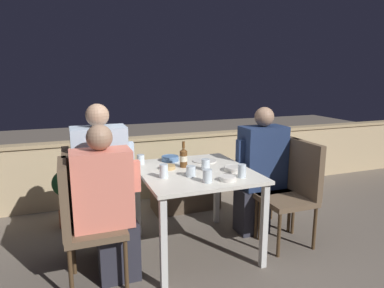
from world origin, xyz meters
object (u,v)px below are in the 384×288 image
chair_right_far (277,175)px  person_navy_jumper (259,171)px  potted_plant (68,192)px  person_blue_shirt (105,183)px  beer_bottle (184,157)px  person_coral_top (108,205)px  chair_left_far (80,197)px  chair_left_near (79,214)px  chair_right_near (296,185)px

chair_right_far → person_navy_jumper: 0.22m
potted_plant → person_blue_shirt: bearing=-68.1°
person_navy_jumper → beer_bottle: size_ratio=5.39×
chair_right_far → potted_plant: (-2.01, 0.77, -0.19)m
person_coral_top → chair_left_far: bearing=116.6°
person_coral_top → person_navy_jumper: 1.56m
chair_right_far → beer_bottle: size_ratio=4.12×
chair_left_near → person_blue_shirt: (0.23, 0.37, 0.10)m
person_blue_shirt → person_navy_jumper: (1.50, -0.03, -0.04)m
person_coral_top → person_navy_jumper: size_ratio=0.97×
chair_left_near → person_coral_top: 0.21m
chair_right_near → beer_bottle: beer_bottle is taller
chair_left_far → potted_plant: chair_left_far is taller
chair_left_far → chair_right_near: bearing=-10.7°
potted_plant → chair_left_near: bearing=-86.6°
chair_left_near → chair_right_near: (1.93, 0.01, 0.00)m
chair_left_far → chair_right_near: size_ratio=1.00×
chair_left_far → potted_plant: bearing=97.1°
person_blue_shirt → beer_bottle: person_blue_shirt is taller
chair_right_near → beer_bottle: 1.09m
chair_left_near → person_navy_jumper: person_navy_jumper is taller
person_blue_shirt → chair_right_far: bearing=-0.9°
chair_left_far → beer_bottle: (0.91, -0.04, 0.27)m
person_blue_shirt → chair_right_near: 1.74m
person_coral_top → chair_right_far: size_ratio=1.27×
person_navy_jumper → potted_plant: 1.98m
person_blue_shirt → potted_plant: person_blue_shirt is taller
person_navy_jumper → beer_bottle: (-0.81, -0.01, 0.21)m
chair_right_near → beer_bottle: size_ratio=4.12×
person_blue_shirt → beer_bottle: (0.70, -0.04, 0.17)m
person_blue_shirt → chair_right_near: person_blue_shirt is taller
chair_left_near → chair_left_far: 0.37m
chair_right_far → person_navy_jumper: (-0.21, 0.00, 0.06)m
chair_left_far → chair_right_far: same height
person_blue_shirt → potted_plant: size_ratio=2.17×
chair_right_near → person_navy_jumper: 0.39m
person_coral_top → person_blue_shirt: person_blue_shirt is taller
chair_left_near → person_navy_jumper: 1.77m
person_coral_top → beer_bottle: size_ratio=5.22×
chair_left_far → beer_bottle: bearing=-2.6°
chair_right_far → potted_plant: size_ratio=1.56×
chair_left_near → person_blue_shirt: bearing=57.5°
chair_left_far → chair_left_near: bearing=-94.2°
chair_left_near → chair_right_far: (1.95, 0.34, 0.00)m
chair_right_far → chair_left_far: bearing=179.2°
chair_left_near → person_blue_shirt: person_blue_shirt is taller
person_coral_top → beer_bottle: person_coral_top is taller
person_blue_shirt → chair_left_far: bearing=-180.0°
chair_right_far → chair_right_near: bearing=-92.2°
chair_left_far → potted_plant: (-0.09, 0.74, -0.19)m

